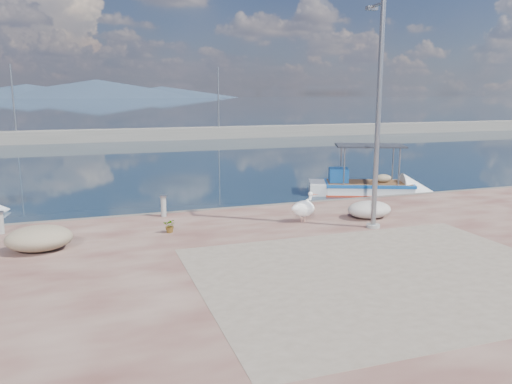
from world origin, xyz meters
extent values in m
plane|color=#162635|center=(0.00, 0.00, 0.00)|extent=(1400.00, 1400.00, 0.00)
cube|color=#522823|center=(0.00, -6.00, 0.25)|extent=(44.00, 22.00, 0.50)
cube|color=gray|center=(1.00, -3.00, 0.50)|extent=(9.00, 7.00, 0.01)
cube|color=gray|center=(0.00, 40.00, 0.60)|extent=(120.00, 2.20, 1.20)
cylinder|color=gray|center=(-12.00, 40.00, 4.00)|extent=(0.16, 0.16, 7.00)
cylinder|color=gray|center=(8.00, 40.00, 4.00)|extent=(0.16, 0.16, 7.00)
cone|color=#28384C|center=(-70.00, 650.00, 8.00)|extent=(220.00, 220.00, 16.00)
cone|color=#28384C|center=(10.00, 650.00, 11.00)|extent=(280.00, 280.00, 22.00)
cone|color=#28384C|center=(90.00, 650.00, 7.00)|extent=(200.00, 200.00, 14.00)
cube|color=white|center=(7.11, 7.89, 0.07)|extent=(6.04, 3.92, 0.94)
cube|color=#174F96|center=(7.11, 7.89, 0.50)|extent=(4.57, 3.37, 0.14)
cube|color=#B22D15|center=(7.11, 7.89, 0.02)|extent=(4.56, 3.35, 0.12)
cube|color=#174F96|center=(5.78, 8.44, 0.89)|extent=(1.16, 1.16, 0.69)
cube|color=#22242C|center=(7.11, 7.89, 2.33)|extent=(3.61, 2.86, 0.08)
cylinder|color=tan|center=(1.08, 2.18, 0.63)|extent=(0.03, 0.03, 0.26)
cylinder|color=tan|center=(1.21, 2.20, 0.63)|extent=(0.03, 0.03, 0.26)
ellipsoid|color=white|center=(1.14, 2.19, 0.96)|extent=(0.85, 0.62, 0.55)
cylinder|color=white|center=(1.38, 2.24, 1.23)|extent=(0.19, 0.13, 0.47)
sphere|color=white|center=(1.41, 2.24, 1.43)|extent=(0.16, 0.16, 0.16)
cone|color=#CA674E|center=(1.59, 2.28, 1.40)|extent=(0.38, 0.15, 0.11)
cylinder|color=gray|center=(3.00, 0.82, 4.00)|extent=(0.16, 0.16, 7.00)
cylinder|color=gray|center=(3.00, 0.82, 0.55)|extent=(0.44, 0.44, 0.10)
cube|color=gray|center=(3.00, 1.47, 7.35)|extent=(0.35, 0.18, 0.12)
cylinder|color=gray|center=(-3.21, 4.47, 0.86)|extent=(0.19, 0.19, 0.72)
cylinder|color=gray|center=(-3.21, 4.47, 1.22)|extent=(0.25, 0.25, 0.06)
cylinder|color=gray|center=(-8.29, 3.85, 0.84)|extent=(0.18, 0.18, 0.68)
cylinder|color=gray|center=(-8.29, 3.85, 1.18)|extent=(0.23, 0.23, 0.06)
imported|color=#33722D|center=(-3.32, 2.33, 0.72)|extent=(0.51, 0.48, 0.45)
ellipsoid|color=tan|center=(-7.03, 1.67, 0.84)|extent=(1.77, 1.38, 0.69)
ellipsoid|color=beige|center=(3.54, 1.97, 0.79)|extent=(1.57, 1.18, 0.59)
camera|label=1|loc=(-5.61, -12.75, 4.76)|focal=35.00mm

